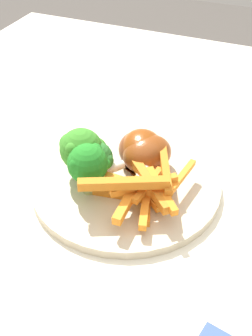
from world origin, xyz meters
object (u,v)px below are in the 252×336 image
Objects in this scene: broccoli_floret_back at (97,158)px; chicken_drumstick_extra at (139,152)px; broccoli_floret_front at (88,164)px; broccoli_floret_middle at (81,150)px; carrot_fries_pile at (144,188)px; chicken_drumstick_near at (145,155)px; dining_table at (78,258)px; dinner_plate at (126,183)px; chicken_drumstick_far at (142,151)px.

broccoli_floret_back is 0.47× the size of chicken_drumstick_extra.
broccoli_floret_front is 1.27× the size of broccoli_floret_back.
broccoli_floret_middle is 0.10m from carrot_fries_pile.
broccoli_floret_middle is 1.31× the size of broccoli_floret_back.
carrot_fries_pile is at bearing -160.54° from chicken_drumstick_near.
dining_table is at bearing 173.15° from broccoli_floret_back.
broccoli_floret_front is 0.03m from broccoli_floret_back.
dining_table is 16.51× the size of broccoli_floret_middle.
broccoli_floret_back reaches higher than chicken_drumstick_near.
broccoli_floret_back is at bearing 131.01° from chicken_drumstick_near.
chicken_drumstick_near is 0.94× the size of chicken_drumstick_extra.
dining_table is at bearing 115.72° from carrot_fries_pile.
dining_table is 0.15m from broccoli_floret_front.
chicken_drumstick_near reaches higher than dinner_plate.
chicken_drumstick_near reaches higher than dining_table.
chicken_drumstick_far is (0.05, -0.06, -0.02)m from broccoli_floret_middle.
dining_table is 0.17m from chicken_drumstick_far.
chicken_drumstick_far is at bearing 22.10° from carrot_fries_pile.
broccoli_floret_front reaches higher than dinner_plate.
dinner_plate is at bearing 48.61° from carrot_fries_pile.
broccoli_floret_middle is at bearing 104.48° from dinner_plate.
broccoli_floret_middle is at bearing 123.13° from chicken_drumstick_near.
chicken_drumstick_near is (0.04, -0.05, -0.01)m from broccoli_floret_back.
dinner_plate is 2.22× the size of chicken_drumstick_far.
carrot_fries_pile is (-0.02, -0.07, -0.01)m from broccoli_floret_back.
broccoli_floret_back reaches higher than carrot_fries_pile.
broccoli_floret_middle reaches higher than chicken_drumstick_near.
broccoli_floret_middle is (-0.01, 0.06, 0.05)m from dinner_plate.
broccoli_floret_back is 0.50× the size of chicken_drumstick_near.
dinner_plate is 2.27× the size of chicken_drumstick_near.
chicken_drumstick_near is 0.01m from chicken_drumstick_far.
broccoli_floret_front is at bearing -12.17° from dining_table.
chicken_drumstick_near is at bearing -56.87° from broccoli_floret_middle.
broccoli_floret_middle is 0.08m from chicken_drumstick_extra.
carrot_fries_pile is (0.01, -0.07, -0.02)m from broccoli_floret_front.
dining_table is 0.17m from chicken_drumstick_extra.
chicken_drumstick_far is 0.96× the size of chicken_drumstick_extra.
carrot_fries_pile is at bearing -154.30° from chicken_drumstick_extra.
broccoli_floret_front is at bearing 153.11° from chicken_drumstick_extra.
broccoli_floret_front is at bearing 137.11° from dinner_plate.
broccoli_floret_front is 0.60× the size of chicken_drumstick_extra.
chicken_drumstick_far is at bearing -87.98° from chicken_drumstick_extra.
carrot_fries_pile is at bearing -64.28° from dining_table.
carrot_fries_pile is 1.20× the size of chicken_drumstick_extra.
dining_table is at bearing 155.00° from chicken_drumstick_far.
chicken_drumstick_far is at bearing -50.87° from broccoli_floret_middle.
carrot_fries_pile is 0.08m from chicken_drumstick_extra.
chicken_drumstick_far is at bearing -25.00° from dining_table.
broccoli_floret_middle is at bearing 131.41° from chicken_drumstick_extra.
dining_table is 0.13m from dinner_plate.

